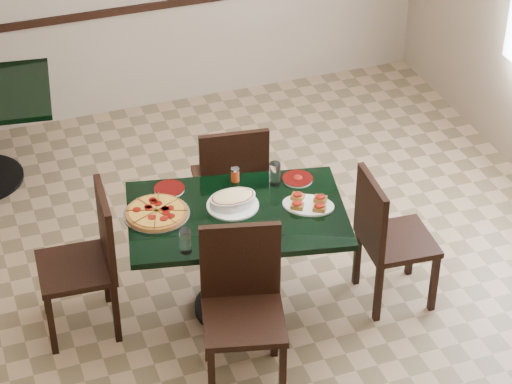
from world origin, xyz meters
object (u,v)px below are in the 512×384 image
object	(u,v)px
chair_near	(242,298)
bruschetta_platter	(308,203)
main_table	(237,237)
pepperoni_pizza	(157,213)
chair_far	(231,179)
chair_left	(89,255)
lasagna_casserole	(233,200)
chair_right	(386,234)
bread_basket	(262,233)

from	to	relation	value
chair_near	bruschetta_platter	distance (m)	0.76
main_table	pepperoni_pizza	world-z (taller)	pepperoni_pizza
main_table	chair_far	distance (m)	0.67
pepperoni_pizza	chair_left	bearing A→B (deg)	176.19
main_table	chair_far	world-z (taller)	chair_far
chair_near	chair_left	world-z (taller)	chair_near
main_table	lasagna_casserole	xyz separation A→B (m)	(-0.00, 0.07, 0.23)
chair_right	bruschetta_platter	world-z (taller)	chair_right
chair_far	chair_right	xyz separation A→B (m)	(0.72, -0.86, -0.03)
pepperoni_pizza	lasagna_casserole	bearing A→B (deg)	-8.42
chair_near	pepperoni_pizza	world-z (taller)	chair_near
chair_left	lasagna_casserole	xyz separation A→B (m)	(0.88, -0.10, 0.26)
pepperoni_pizza	chair_far	bearing A→B (deg)	38.37
chair_left	chair_far	bearing A→B (deg)	117.92
chair_far	chair_right	bearing A→B (deg)	137.39
lasagna_casserole	bruschetta_platter	bearing A→B (deg)	-22.60
lasagna_casserole	bruschetta_platter	distance (m)	0.46
main_table	chair_far	size ratio (longest dim) A/B	1.49
chair_left	lasagna_casserole	distance (m)	0.92
chair_right	chair_left	size ratio (longest dim) A/B	0.97
bruschetta_platter	chair_right	bearing A→B (deg)	16.09
pepperoni_pizza	lasagna_casserole	world-z (taller)	lasagna_casserole
chair_near	main_table	bearing A→B (deg)	88.23
lasagna_casserole	bruschetta_platter	world-z (taller)	lasagna_casserole
chair_near	lasagna_casserole	bearing A→B (deg)	90.21
bruschetta_platter	chair_left	bearing A→B (deg)	-158.81
main_table	lasagna_casserole	bearing A→B (deg)	103.85
chair_far	chair_right	distance (m)	1.12
pepperoni_pizza	bread_basket	bearing A→B (deg)	-40.27
lasagna_casserole	main_table	bearing A→B (deg)	-90.64
chair_right	lasagna_casserole	world-z (taller)	chair_right
main_table	chair_left	world-z (taller)	chair_left
chair_near	bread_basket	world-z (taller)	chair_near
chair_near	bread_basket	size ratio (longest dim) A/B	3.73
lasagna_casserole	chair_left	bearing A→B (deg)	171.14
chair_right	pepperoni_pizza	xyz separation A→B (m)	(-1.35, 0.36, 0.25)
bruschetta_platter	chair_near	bearing A→B (deg)	-110.24
chair_near	lasagna_casserole	world-z (taller)	chair_near
chair_left	pepperoni_pizza	bearing A→B (deg)	89.88
main_table	chair_near	bearing A→B (deg)	-94.16
main_table	lasagna_casserole	distance (m)	0.24
chair_far	bruschetta_platter	size ratio (longest dim) A/B	2.54
main_table	chair_left	distance (m)	0.89
chair_near	lasagna_casserole	size ratio (longest dim) A/B	3.10
chair_far	lasagna_casserole	bearing A→B (deg)	80.02
chair_near	pepperoni_pizza	bearing A→B (deg)	128.68
chair_left	lasagna_casserole	size ratio (longest dim) A/B	3.03
main_table	pepperoni_pizza	size ratio (longest dim) A/B	3.62
chair_right	main_table	bearing A→B (deg)	80.56
lasagna_casserole	bruschetta_platter	size ratio (longest dim) A/B	0.83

